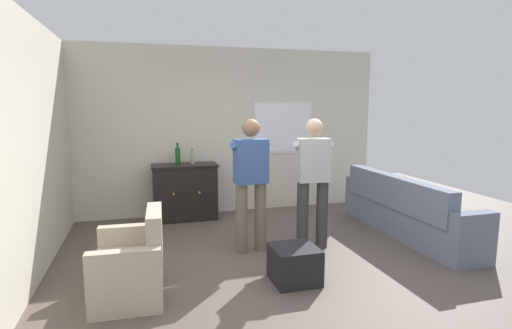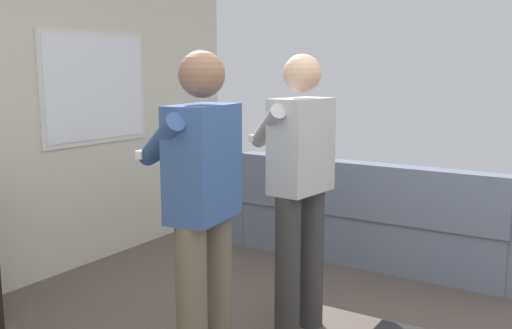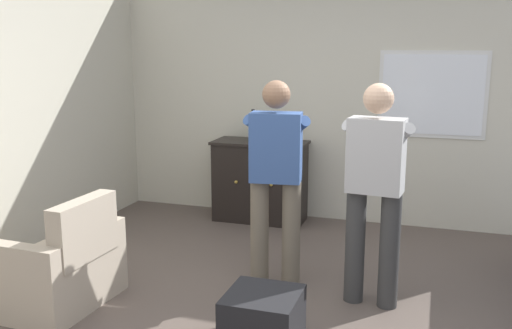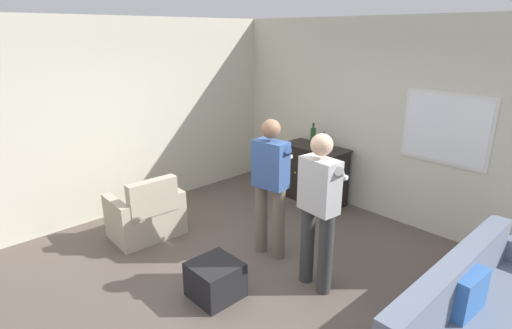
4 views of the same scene
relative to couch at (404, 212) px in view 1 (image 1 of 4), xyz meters
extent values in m
plane|color=brown|center=(-2.04, -0.65, -0.33)|extent=(10.40, 10.40, 0.00)
cube|color=beige|center=(-2.04, 2.01, 1.07)|extent=(5.20, 0.12, 2.80)
cube|color=silver|center=(-1.14, 1.95, 1.11)|extent=(1.09, 0.02, 0.90)
cube|color=white|center=(-1.14, 1.94, 1.11)|extent=(1.01, 0.03, 0.82)
cube|color=beige|center=(-4.70, -0.65, 1.07)|extent=(0.12, 5.20, 2.80)
cube|color=slate|center=(0.05, 0.00, -0.12)|extent=(0.55, 2.23, 0.42)
cube|color=slate|center=(-0.16, 0.00, 0.31)|extent=(0.18, 2.23, 0.44)
cube|color=slate|center=(0.05, 1.19, -0.01)|extent=(0.55, 0.18, 0.64)
cube|color=slate|center=(0.05, -1.19, -0.01)|extent=(0.55, 0.18, 0.64)
cube|color=#386BB7|center=(-0.03, 0.00, 0.27)|extent=(0.17, 0.41, 0.36)
cube|color=#B2A38E|center=(-3.73, -0.87, -0.13)|extent=(0.67, 0.67, 0.40)
cube|color=#B2A38E|center=(-3.47, -0.88, 0.30)|extent=(0.17, 0.65, 0.45)
cube|color=#B2A38E|center=(-3.75, -1.25, -0.03)|extent=(0.64, 0.15, 0.60)
cube|color=#B2A38E|center=(-3.71, -0.49, -0.03)|extent=(0.64, 0.15, 0.60)
cube|color=black|center=(-2.92, 1.65, 0.11)|extent=(1.00, 0.44, 0.87)
cube|color=black|center=(-2.92, 1.65, 0.56)|extent=(1.04, 0.48, 0.03)
sphere|color=#B79338|center=(-3.12, 1.42, 0.15)|extent=(0.04, 0.04, 0.04)
sphere|color=#B79338|center=(-2.72, 1.42, 0.15)|extent=(0.04, 0.04, 0.04)
cylinder|color=gray|center=(-2.79, 1.66, 0.67)|extent=(0.07, 0.07, 0.18)
cylinder|color=gray|center=(-2.79, 1.66, 0.79)|extent=(0.02, 0.02, 0.05)
cylinder|color=#262626|center=(-2.79, 1.66, 0.82)|extent=(0.03, 0.03, 0.02)
cylinder|color=#1E4C23|center=(-3.01, 1.69, 0.71)|extent=(0.08, 0.08, 0.27)
cylinder|color=#1E4C23|center=(-3.01, 1.69, 0.88)|extent=(0.03, 0.03, 0.06)
cylinder|color=#262626|center=(-3.01, 1.69, 0.92)|extent=(0.04, 0.04, 0.02)
cube|color=black|center=(-2.06, -1.01, -0.14)|extent=(0.47, 0.47, 0.38)
cylinder|color=#6B6051|center=(-2.39, -0.03, 0.11)|extent=(0.15, 0.15, 0.88)
cylinder|color=#6B6051|center=(-2.13, 0.00, 0.11)|extent=(0.15, 0.15, 0.88)
cube|color=#385693|center=(-2.26, -0.01, 0.83)|extent=(0.43, 0.27, 0.55)
sphere|color=#8C664C|center=(-2.26, -0.01, 1.24)|extent=(0.22, 0.22, 0.22)
cylinder|color=#385693|center=(-2.40, 0.13, 0.94)|extent=(0.28, 0.43, 0.29)
cylinder|color=#385693|center=(-2.17, 0.16, 0.94)|extent=(0.37, 0.38, 0.29)
cube|color=white|center=(-2.31, 0.30, 0.85)|extent=(0.15, 0.06, 0.04)
cylinder|color=#383838|center=(-1.60, -0.11, 0.11)|extent=(0.15, 0.15, 0.88)
cylinder|color=#383838|center=(-1.34, -0.14, 0.11)|extent=(0.15, 0.15, 0.88)
cube|color=#B7B7B7|center=(-1.47, -0.13, 0.83)|extent=(0.42, 0.26, 0.55)
sphere|color=#D8AD8C|center=(-1.47, -0.13, 1.24)|extent=(0.22, 0.22, 0.22)
cylinder|color=#B7B7B7|center=(-1.57, 0.05, 0.94)|extent=(0.36, 0.39, 0.29)
cylinder|color=#B7B7B7|center=(-1.34, 0.02, 0.94)|extent=(0.29, 0.42, 0.29)
cube|color=white|center=(-1.44, 0.19, 0.85)|extent=(0.15, 0.06, 0.04)
camera|label=1|loc=(-3.55, -4.74, 1.52)|focal=28.00mm
camera|label=2|loc=(-4.39, -1.65, 1.26)|focal=40.00mm
camera|label=3|loc=(-1.05, -4.27, 1.61)|focal=40.00mm
camera|label=4|loc=(0.76, -3.10, 2.27)|focal=28.00mm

